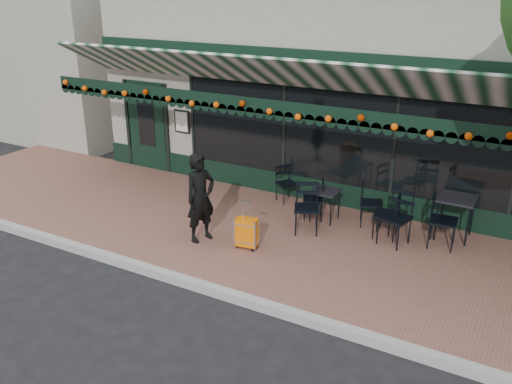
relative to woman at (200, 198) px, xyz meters
The scene contains 16 objects.
ground 2.04m from the woman, 42.66° to the right, with size 80.00×80.00×0.00m, color black.
sidewalk 1.78m from the woman, 31.04° to the left, with size 18.00×4.00×0.15m, color brown.
curb 2.05m from the woman, 44.49° to the right, with size 18.00×0.16×0.15m, color #9E9E99.
restaurant_building 6.88m from the woman, 78.79° to the left, with size 12.00×9.60×4.50m.
neighbor_building_left 13.59m from the woman, 149.84° to the left, with size 12.00×8.00×4.80m, color #A29D8E.
woman is the anchor object (origin of this frame).
suitcase 1.05m from the woman, ahead, with size 0.42×0.28×0.89m.
cafe_table_a 4.68m from the woman, 30.10° to the left, with size 0.65×0.65×0.80m.
cafe_table_b 2.53m from the woman, 48.96° to the left, with size 0.52×0.52×0.64m.
chair_a_left 3.43m from the woman, 30.57° to the left, with size 0.45×0.45×0.91m, color black, non-canonical shape.
chair_a_right 4.36m from the woman, 25.31° to the left, with size 0.49×0.49×0.98m, color black, non-canonical shape.
chair_a_front 3.52m from the woman, 26.16° to the left, with size 0.50×0.50×1.01m, color black, non-canonical shape.
chair_b_left 2.38m from the woman, 53.00° to the left, with size 0.41×0.41×0.83m, color black, non-canonical shape.
chair_b_right 3.34m from the woman, 40.35° to the left, with size 0.44×0.44×0.88m, color black, non-canonical shape.
chair_b_front 2.01m from the woman, 38.27° to the left, with size 0.48×0.48×0.96m, color black, non-canonical shape.
chair_solo 2.52m from the woman, 77.00° to the left, with size 0.40×0.40×0.80m, color black, non-canonical shape.
Camera 1 is at (3.95, -6.21, 4.66)m, focal length 38.00 mm.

